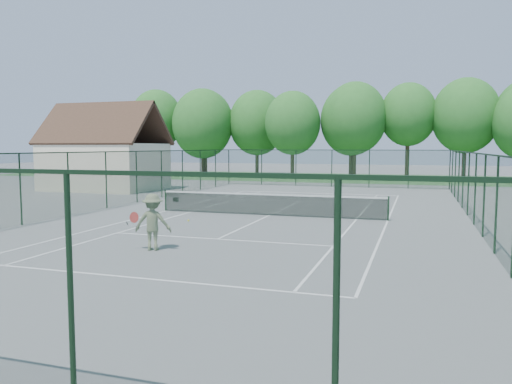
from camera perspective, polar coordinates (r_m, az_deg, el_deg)
ground at (r=23.78m, az=1.49°, el=-2.70°), size 140.00×140.00×0.00m
grass_far at (r=53.11m, az=10.75°, el=1.60°), size 80.00×16.00×0.01m
court_lines at (r=23.78m, az=1.49°, el=-2.69°), size 11.05×23.85×0.01m
tennis_net at (r=23.71m, az=1.50°, el=-1.32°), size 11.08×0.08×1.10m
fence_enclosure at (r=23.62m, az=1.50°, el=1.05°), size 18.05×36.05×3.02m
utility_building at (r=39.71m, az=-16.90°, el=4.77°), size 8.60×6.27×6.63m
tree_line_far at (r=53.08m, az=10.86°, el=8.06°), size 39.40×6.40×9.70m
sports_bag_a at (r=30.02m, az=-12.08°, el=-0.90°), size 0.36×0.23×0.28m
sports_bag_b at (r=30.20m, az=-9.16°, el=-0.84°), size 0.36×0.28×0.24m
tennis_player at (r=16.12m, az=-11.71°, el=-3.38°), size 1.96×0.94×1.79m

